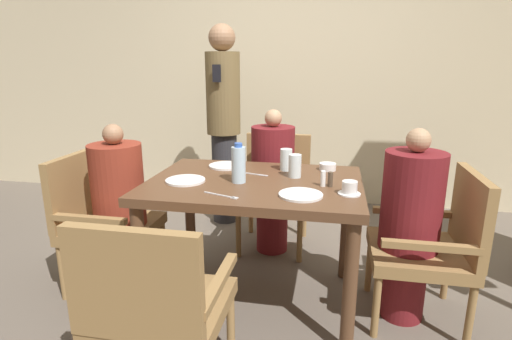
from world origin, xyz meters
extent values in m
plane|color=#60564C|center=(0.00, 0.00, 0.00)|extent=(16.00, 16.00, 0.00)
cube|color=beige|center=(0.00, 1.96, 1.40)|extent=(8.00, 0.06, 2.80)
cube|color=brown|center=(0.00, 0.00, 0.74)|extent=(1.21, 0.88, 0.05)
cylinder|color=brown|center=(-0.55, -0.38, 0.36)|extent=(0.07, 0.07, 0.72)
cylinder|color=brown|center=(0.55, -0.38, 0.36)|extent=(0.07, 0.07, 0.72)
cylinder|color=brown|center=(-0.55, 0.38, 0.36)|extent=(0.07, 0.07, 0.72)
cylinder|color=brown|center=(0.55, 0.38, 0.36)|extent=(0.07, 0.07, 0.72)
cube|color=olive|center=(-0.92, 0.00, 0.39)|extent=(0.52, 0.52, 0.07)
cube|color=olive|center=(-1.16, 0.00, 0.65)|extent=(0.05, 0.52, 0.44)
cube|color=olive|center=(-0.92, 0.24, 0.55)|extent=(0.47, 0.04, 0.04)
cube|color=olive|center=(-0.92, -0.24, 0.55)|extent=(0.47, 0.04, 0.04)
cylinder|color=olive|center=(-0.70, 0.23, 0.18)|extent=(0.04, 0.04, 0.36)
cylinder|color=olive|center=(-0.70, -0.23, 0.18)|extent=(0.04, 0.04, 0.36)
cylinder|color=olive|center=(-1.15, 0.23, 0.18)|extent=(0.04, 0.04, 0.36)
cylinder|color=olive|center=(-1.15, -0.23, 0.18)|extent=(0.04, 0.04, 0.36)
cylinder|color=maroon|center=(-0.86, 0.00, 0.21)|extent=(0.24, 0.24, 0.43)
cylinder|color=maroon|center=(-0.86, 0.00, 0.69)|extent=(0.32, 0.32, 0.51)
sphere|color=#997051|center=(-0.86, 0.00, 1.00)|extent=(0.12, 0.12, 0.12)
cube|color=olive|center=(0.00, 0.76, 0.39)|extent=(0.52, 0.52, 0.07)
cube|color=olive|center=(0.00, 1.00, 0.65)|extent=(0.52, 0.05, 0.44)
cube|color=olive|center=(0.24, 0.76, 0.55)|extent=(0.04, 0.47, 0.04)
cube|color=olive|center=(-0.24, 0.76, 0.55)|extent=(0.04, 0.47, 0.04)
cylinder|color=olive|center=(0.23, 0.53, 0.18)|extent=(0.04, 0.04, 0.36)
cylinder|color=olive|center=(-0.23, 0.53, 0.18)|extent=(0.04, 0.04, 0.36)
cylinder|color=olive|center=(0.23, 0.99, 0.18)|extent=(0.04, 0.04, 0.36)
cylinder|color=olive|center=(-0.23, 0.99, 0.18)|extent=(0.04, 0.04, 0.36)
cylinder|color=maroon|center=(0.00, 0.70, 0.21)|extent=(0.24, 0.24, 0.43)
cylinder|color=maroon|center=(0.00, 0.70, 0.70)|extent=(0.32, 0.32, 0.54)
sphere|color=tan|center=(0.00, 0.70, 1.03)|extent=(0.13, 0.13, 0.13)
cube|color=olive|center=(0.92, 0.00, 0.39)|extent=(0.52, 0.52, 0.07)
cube|color=olive|center=(1.16, 0.00, 0.65)|extent=(0.05, 0.52, 0.44)
cube|color=olive|center=(0.92, -0.24, 0.55)|extent=(0.47, 0.04, 0.04)
cube|color=olive|center=(0.92, 0.24, 0.55)|extent=(0.47, 0.04, 0.04)
cylinder|color=olive|center=(0.70, -0.23, 0.18)|extent=(0.04, 0.04, 0.36)
cylinder|color=olive|center=(0.70, 0.23, 0.18)|extent=(0.04, 0.04, 0.36)
cylinder|color=olive|center=(1.15, -0.23, 0.18)|extent=(0.04, 0.04, 0.36)
cylinder|color=olive|center=(1.15, 0.23, 0.18)|extent=(0.04, 0.04, 0.36)
cylinder|color=maroon|center=(0.86, 0.00, 0.21)|extent=(0.24, 0.24, 0.43)
cylinder|color=maroon|center=(0.86, 0.00, 0.70)|extent=(0.32, 0.32, 0.54)
sphere|color=tan|center=(0.86, 0.00, 1.03)|extent=(0.13, 0.13, 0.13)
cube|color=olive|center=(-0.24, -0.76, 0.39)|extent=(0.52, 0.52, 0.07)
cube|color=olive|center=(-0.24, -1.00, 0.65)|extent=(0.52, 0.05, 0.44)
cube|color=olive|center=(-0.48, -0.76, 0.55)|extent=(0.04, 0.47, 0.04)
cube|color=olive|center=(0.00, -0.76, 0.55)|extent=(0.04, 0.47, 0.04)
cylinder|color=olive|center=(-0.47, -0.53, 0.18)|extent=(0.04, 0.04, 0.36)
cylinder|color=olive|center=(-0.01, -0.53, 0.18)|extent=(0.04, 0.04, 0.36)
cylinder|color=#2D2D33|center=(-0.52, 1.22, 0.41)|extent=(0.23, 0.23, 0.82)
cylinder|color=brown|center=(-0.52, 1.22, 1.16)|extent=(0.30, 0.30, 0.69)
sphere|color=#997051|center=(-0.52, 1.22, 1.62)|extent=(0.23, 0.23, 0.23)
cube|color=black|center=(-0.52, 1.04, 1.34)|extent=(0.07, 0.01, 0.14)
cylinder|color=white|center=(-0.24, 0.28, 0.77)|extent=(0.22, 0.22, 0.01)
cylinder|color=white|center=(-0.38, -0.10, 0.77)|extent=(0.22, 0.22, 0.01)
cylinder|color=white|center=(0.28, -0.23, 0.77)|extent=(0.22, 0.22, 0.01)
cylinder|color=white|center=(0.53, -0.16, 0.77)|extent=(0.12, 0.12, 0.01)
cylinder|color=white|center=(0.53, -0.16, 0.80)|extent=(0.08, 0.08, 0.06)
cylinder|color=white|center=(0.41, 0.31, 0.79)|extent=(0.10, 0.10, 0.04)
cylinder|color=silver|center=(-0.08, -0.05, 0.87)|extent=(0.08, 0.08, 0.20)
cylinder|color=#3359B2|center=(-0.08, -0.05, 0.98)|extent=(0.04, 0.04, 0.02)
cylinder|color=silver|center=(0.22, 0.11, 0.83)|extent=(0.08, 0.08, 0.14)
cylinder|color=silver|center=(0.15, 0.26, 0.83)|extent=(0.08, 0.08, 0.14)
cylinder|color=white|center=(0.39, -0.04, 0.81)|extent=(0.03, 0.03, 0.09)
cylinder|color=#4C3D2D|center=(0.43, -0.04, 0.81)|extent=(0.03, 0.03, 0.08)
cube|color=silver|center=(-0.12, -0.30, 0.77)|extent=(0.18, 0.07, 0.00)
cube|color=silver|center=(-0.04, -0.33, 0.77)|extent=(0.04, 0.03, 0.00)
cube|color=silver|center=(-0.06, 0.13, 0.77)|extent=(0.18, 0.06, 0.00)
cube|color=silver|center=(0.03, 0.11, 0.77)|extent=(0.06, 0.03, 0.00)
camera|label=1|loc=(0.43, -2.15, 1.41)|focal=28.00mm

